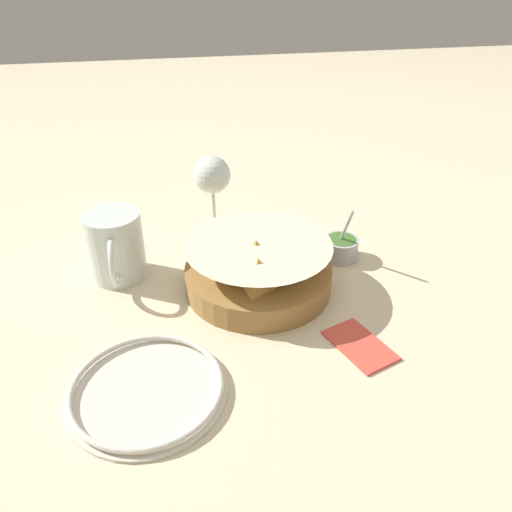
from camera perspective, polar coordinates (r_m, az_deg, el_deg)
The scene contains 7 objects.
ground_plane at distance 0.85m, azimuth -0.15°, elevation -2.50°, with size 4.00×4.00×0.00m, color beige.
food_basket at distance 0.81m, azimuth 0.06°, elevation -1.45°, with size 0.24×0.24×0.09m.
sauce_cup at distance 0.91m, azimuth 9.64°, elevation 1.00°, with size 0.07×0.06×0.11m.
wine_glass at distance 0.96m, azimuth -5.02°, elevation 8.86°, with size 0.08×0.08×0.15m.
beer_mug at distance 0.86m, azimuth -15.73°, elevation 0.84°, with size 0.14×0.09×0.12m.
side_plate at distance 0.66m, azimuth -12.36°, elevation -14.63°, with size 0.20×0.20×0.01m.
napkin at distance 0.73m, azimuth 11.78°, elevation -9.84°, with size 0.12×0.09×0.01m.
Camera 1 is at (0.69, -0.14, 0.48)m, focal length 35.00 mm.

